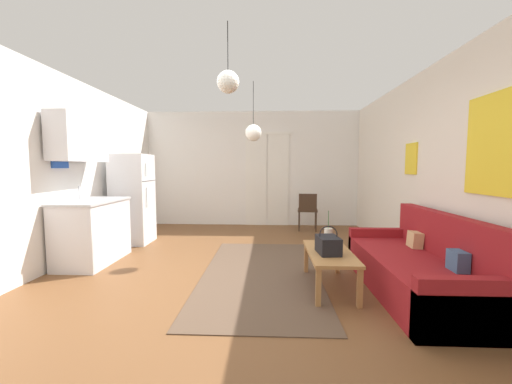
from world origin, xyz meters
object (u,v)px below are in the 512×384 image
Objects in this scene: bamboo_vase at (328,236)px; pendant_lamp_near at (228,82)px; couch at (421,269)px; refrigerator at (133,199)px; handbag at (328,245)px; pendant_lamp_far at (253,133)px; coffee_table at (329,256)px; accent_chair at (308,209)px.

bamboo_vase is 0.66× the size of pendant_lamp_near.
refrigerator is at bearing 153.65° from couch.
handbag is 1.99m from pendant_lamp_near.
couch is at bearing -1.77° from handbag.
refrigerator is 2.56m from pendant_lamp_far.
coffee_table is 3.11m from accent_chair.
bamboo_vase is 1.25× the size of handbag.
handbag is at bearing 93.35° from accent_chair.
handbag is 0.21× the size of refrigerator.
coffee_table is 1.63× the size of pendant_lamp_near.
bamboo_vase is (-0.92, 0.42, 0.26)m from couch.
accent_chair is at bearing 87.80° from bamboo_vase.
accent_chair is 1.28× the size of pendant_lamp_near.
pendant_lamp_far is (-1.89, 1.41, 1.64)m from couch.
bamboo_vase is 1.96m from pendant_lamp_far.
pendant_lamp_far is (2.22, -0.63, 1.10)m from refrigerator.
coffee_table is 3.72m from refrigerator.
pendant_lamp_far is at bearing 143.24° from couch.
accent_chair is at bearing 19.77° from refrigerator.
couch is 2.42× the size of accent_chair.
refrigerator is at bearing 164.30° from pendant_lamp_far.
refrigerator reaches higher than handbag.
refrigerator is (-3.16, 1.92, 0.44)m from coffee_table.
coffee_table is at bearing -31.30° from refrigerator.
bamboo_vase is 2.15m from pendant_lamp_near.
couch is at bearing -36.76° from pendant_lamp_far.
pendant_lamp_far is (-0.93, 1.29, 1.54)m from coffee_table.
coffee_table is at bearing 28.25° from pendant_lamp_near.
accent_chair is 4.22m from pendant_lamp_near.
pendant_lamp_far is at bearing 65.81° from accent_chair.
handbag is at bearing -101.10° from bamboo_vase.
bamboo_vase is at bearing 78.90° from handbag.
pendant_lamp_near is at bearing 78.38° from accent_chair.
coffee_table is at bearing -97.87° from bamboo_vase.
refrigerator reaches higher than accent_chair.
pendant_lamp_near is (-1.22, -3.68, 1.68)m from accent_chair.
refrigerator is 3.52m from pendant_lamp_near.
couch reaches higher than bamboo_vase.
refrigerator is at bearing 148.70° from coffee_table.
refrigerator reaches higher than coffee_table.
handbag is 0.53× the size of pendant_lamp_near.
couch is 2.18× the size of pendant_lamp_far.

